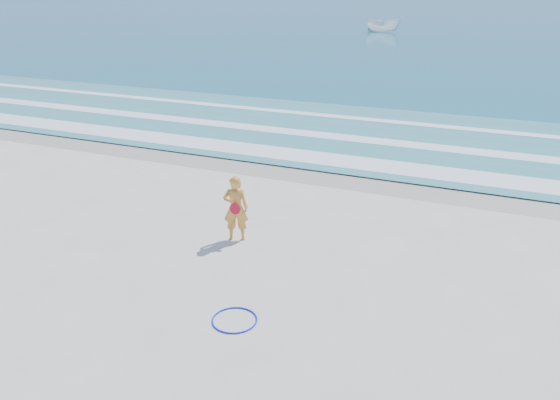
% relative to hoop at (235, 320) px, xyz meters
% --- Properties ---
extents(ground, '(400.00, 400.00, 0.00)m').
position_rel_hoop_xyz_m(ground, '(-1.16, -0.51, -0.02)').
color(ground, silver).
rests_on(ground, ground).
extents(wet_sand, '(400.00, 2.40, 0.00)m').
position_rel_hoop_xyz_m(wet_sand, '(-1.16, 8.49, -0.01)').
color(wet_sand, '#B2A893').
rests_on(wet_sand, ground).
extents(ocean, '(400.00, 190.00, 0.04)m').
position_rel_hoop_xyz_m(ocean, '(-1.16, 104.49, 0.00)').
color(ocean, '#19727F').
rests_on(ocean, ground).
extents(shallow, '(400.00, 10.00, 0.01)m').
position_rel_hoop_xyz_m(shallow, '(-1.16, 13.49, 0.03)').
color(shallow, '#59B7AD').
rests_on(shallow, ocean).
extents(foam_near, '(400.00, 1.40, 0.01)m').
position_rel_hoop_xyz_m(foam_near, '(-1.16, 9.79, 0.04)').
color(foam_near, white).
rests_on(foam_near, shallow).
extents(foam_mid, '(400.00, 0.90, 0.01)m').
position_rel_hoop_xyz_m(foam_mid, '(-1.16, 12.69, 0.04)').
color(foam_mid, white).
rests_on(foam_mid, shallow).
extents(foam_far, '(400.00, 0.60, 0.01)m').
position_rel_hoop_xyz_m(foam_far, '(-1.16, 15.99, 0.04)').
color(foam_far, white).
rests_on(foam_far, shallow).
extents(hoop, '(1.09, 1.09, 0.03)m').
position_rel_hoop_xyz_m(hoop, '(0.00, 0.00, 0.00)').
color(hoop, '#0C21D9').
rests_on(hoop, ground).
extents(boat, '(4.20, 1.62, 1.62)m').
position_rel_hoop_xyz_m(boat, '(-11.02, 59.40, 0.83)').
color(boat, white).
rests_on(boat, ocean).
extents(woman, '(0.69, 0.58, 1.61)m').
position_rel_hoop_xyz_m(woman, '(-1.52, 3.05, 0.79)').
color(woman, gold).
rests_on(woman, ground).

